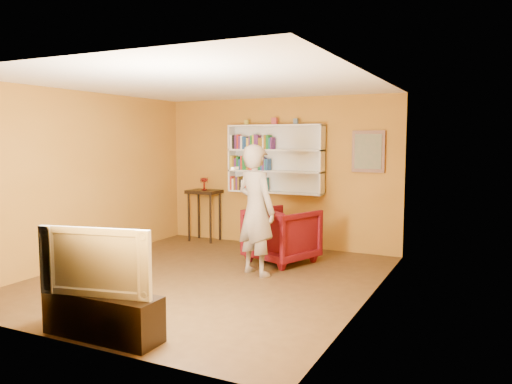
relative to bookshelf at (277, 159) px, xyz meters
The scene contains 16 objects.
room_shell 2.48m from the bookshelf, 90.00° to the right, with size 5.30×5.80×2.88m.
bookshelf is the anchor object (origin of this frame).
books_row_lower 0.68m from the bookshelf, 167.67° to the right, with size 0.73×0.19×0.25m.
books_row_middle 0.50m from the bookshelf, 167.97° to the right, with size 0.77×0.19×0.27m.
books_row_upper 0.54m from the bookshelf, 166.18° to the right, with size 0.84×0.18×0.27m.
ornament_left 0.88m from the bookshelf, behind, with size 0.07×0.07×0.09m, color #AC9C31.
ornament_centre 0.68m from the bookshelf, 103.86° to the right, with size 0.09×0.09×0.12m, color #9C343B.
ornament_right 0.78m from the bookshelf, ahead, with size 0.07×0.07×0.10m, color #475C77.
framed_painting 1.66m from the bookshelf, ahead, with size 0.55×0.05×0.70m.
console_table 1.65m from the bookshelf, behind, with size 0.60×0.46×0.98m.
ruby_lustre 1.52m from the bookshelf, behind, with size 0.15×0.15×0.24m.
armchair 1.67m from the bookshelf, 62.08° to the right, with size 0.93×0.96×0.87m, color #45040E.
person 2.09m from the bookshelf, 74.87° to the right, with size 0.69×0.45×1.88m, color #746655.
game_remote 2.23m from the bookshelf, 81.40° to the right, with size 0.04×0.15×0.04m, color white.
tv_cabinet 4.86m from the bookshelf, 87.89° to the right, with size 1.25×0.38×0.45m, color black.
television 4.73m from the bookshelf, 87.89° to the right, with size 1.17×0.15×0.67m, color black.
Camera 1 is at (3.61, -5.87, 1.95)m, focal length 35.00 mm.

